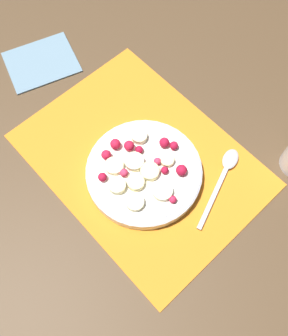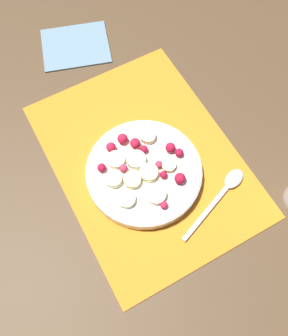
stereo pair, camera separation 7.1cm
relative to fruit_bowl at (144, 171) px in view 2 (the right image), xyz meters
name	(u,v)px [view 2 (the right image)]	position (x,y,z in m)	size (l,w,h in m)	color
ground_plane	(145,160)	(0.03, -0.02, -0.02)	(3.00, 3.00, 0.00)	#4C3823
placemat	(145,159)	(0.03, -0.02, -0.02)	(0.47, 0.34, 0.01)	orange
fruit_bowl	(144,171)	(0.00, 0.00, 0.00)	(0.22, 0.22, 0.05)	silver
spoon	(225,189)	(-0.10, -0.12, -0.01)	(0.08, 0.18, 0.01)	#B2B2B7
napkin	(75,45)	(0.37, -0.02, -0.02)	(0.17, 0.19, 0.01)	slate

